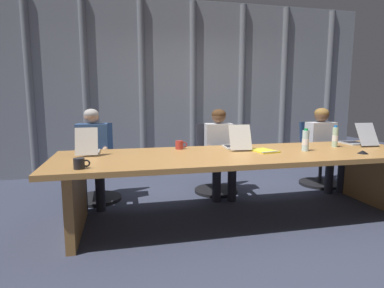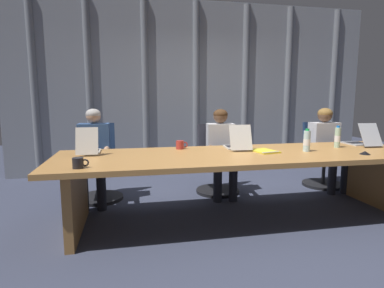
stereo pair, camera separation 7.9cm
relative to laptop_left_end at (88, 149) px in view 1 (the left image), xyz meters
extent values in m
plane|color=#383D51|center=(1.63, -0.31, -0.78)|extent=(12.80, 12.80, 0.00)
cube|color=#B77F42|center=(1.63, -0.31, -0.08)|extent=(3.95, 1.16, 0.05)
cube|color=black|center=(1.63, -0.31, -0.15)|extent=(3.36, 0.10, 0.06)
cube|color=olive|center=(-0.10, -0.31, -0.44)|extent=(0.08, 0.99, 0.67)
cube|color=olive|center=(3.35, -0.31, -0.44)|extent=(0.08, 0.99, 0.67)
cube|color=gray|center=(1.63, 2.08, 0.71)|extent=(6.40, 0.10, 2.97)
cylinder|color=slate|center=(-1.04, 2.02, 0.71)|extent=(0.12, 0.12, 2.91)
cylinder|color=slate|center=(-0.20, 2.02, 0.71)|extent=(0.12, 0.12, 2.91)
cylinder|color=slate|center=(0.72, 2.02, 0.71)|extent=(0.12, 0.12, 2.91)
cylinder|color=slate|center=(1.61, 2.02, 0.71)|extent=(0.12, 0.12, 2.91)
cylinder|color=slate|center=(2.52, 2.02, 0.71)|extent=(0.12, 0.12, 2.91)
cylinder|color=slate|center=(3.36, 2.02, 0.71)|extent=(0.12, 0.12, 2.91)
cylinder|color=slate|center=(4.32, 2.02, 0.71)|extent=(0.12, 0.12, 2.91)
cube|color=beige|center=(0.00, 0.06, -0.05)|extent=(0.22, 0.30, 0.02)
cube|color=black|center=(0.00, 0.09, -0.04)|extent=(0.19, 0.17, 0.00)
cube|color=beige|center=(0.00, -0.14, 0.10)|extent=(0.22, 0.11, 0.27)
cube|color=black|center=(0.00, -0.13, 0.10)|extent=(0.20, 0.09, 0.24)
cube|color=beige|center=(1.65, 0.04, -0.05)|extent=(0.27, 0.33, 0.02)
cube|color=black|center=(1.65, 0.07, -0.04)|extent=(0.22, 0.19, 0.00)
cube|color=beige|center=(1.64, -0.17, 0.10)|extent=(0.26, 0.14, 0.27)
cube|color=black|center=(1.64, -0.16, 0.10)|extent=(0.23, 0.13, 0.24)
cube|color=#A8ADB7|center=(3.27, 0.03, -0.05)|extent=(0.26, 0.33, 0.02)
cube|color=black|center=(3.27, 0.05, -0.04)|extent=(0.21, 0.18, 0.00)
cube|color=#A8ADB7|center=(3.27, -0.21, 0.09)|extent=(0.25, 0.16, 0.27)
cube|color=black|center=(3.27, -0.20, 0.10)|extent=(0.22, 0.14, 0.24)
cube|color=navy|center=(0.02, 0.66, -0.35)|extent=(0.50, 0.50, 0.08)
cube|color=navy|center=(0.02, 0.88, -0.05)|extent=(0.44, 0.13, 0.51)
cylinder|color=#262628|center=(0.02, 0.66, -0.56)|extent=(0.05, 0.05, 0.35)
cylinder|color=black|center=(0.02, 0.66, -0.76)|extent=(0.60, 0.60, 0.04)
cube|color=#2D2D38|center=(1.62, 0.66, -0.35)|extent=(0.52, 0.52, 0.08)
cube|color=#2D2D38|center=(1.60, 0.88, -0.07)|extent=(0.44, 0.16, 0.48)
cylinder|color=#262628|center=(1.62, 0.66, -0.56)|extent=(0.05, 0.05, 0.35)
cylinder|color=black|center=(1.62, 0.66, -0.76)|extent=(0.60, 0.60, 0.04)
cube|color=navy|center=(3.27, 0.66, -0.35)|extent=(0.50, 0.50, 0.08)
cube|color=navy|center=(3.26, 0.88, -0.07)|extent=(0.44, 0.14, 0.48)
cylinder|color=#262628|center=(3.27, 0.66, -0.56)|extent=(0.05, 0.05, 0.35)
cylinder|color=black|center=(3.27, 0.66, -0.76)|extent=(0.60, 0.60, 0.04)
cube|color=#335184|center=(-0.01, 0.64, -0.05)|extent=(0.38, 0.23, 0.52)
sphere|color=tan|center=(-0.01, 0.64, 0.31)|extent=(0.18, 0.18, 0.18)
ellipsoid|color=#B2ADA8|center=(-0.01, 0.64, 0.33)|extent=(0.18, 0.18, 0.13)
cylinder|color=#335184|center=(0.15, 0.63, 0.02)|extent=(0.07, 0.14, 0.27)
cylinder|color=tan|center=(0.15, 0.42, -0.09)|extent=(0.07, 0.30, 0.06)
cylinder|color=#335184|center=(-0.16, 0.64, 0.02)|extent=(0.07, 0.14, 0.27)
cylinder|color=tan|center=(-0.17, 0.43, -0.09)|extent=(0.07, 0.30, 0.06)
cylinder|color=#262833|center=(0.09, 0.43, -0.34)|extent=(0.14, 0.40, 0.13)
cylinder|color=#262833|center=(0.09, 0.25, -0.55)|extent=(0.11, 0.11, 0.45)
cylinder|color=#262833|center=(-0.11, 0.44, -0.34)|extent=(0.14, 0.40, 0.13)
cylinder|color=#262833|center=(-0.11, 0.26, -0.55)|extent=(0.11, 0.11, 0.45)
cube|color=silver|center=(1.64, 0.64, -0.06)|extent=(0.38, 0.25, 0.50)
sphere|color=brown|center=(1.64, 0.64, 0.29)|extent=(0.19, 0.19, 0.19)
ellipsoid|color=#472D19|center=(1.64, 0.64, 0.31)|extent=(0.20, 0.20, 0.14)
cylinder|color=silver|center=(1.79, 0.62, 0.00)|extent=(0.08, 0.14, 0.27)
cylinder|color=brown|center=(1.77, 0.41, -0.12)|extent=(0.09, 0.30, 0.06)
cylinder|color=silver|center=(1.49, 0.65, 0.00)|extent=(0.08, 0.14, 0.27)
cylinder|color=brown|center=(1.47, 0.44, -0.12)|extent=(0.09, 0.30, 0.06)
cylinder|color=#262833|center=(1.72, 0.43, -0.34)|extent=(0.17, 0.41, 0.13)
cylinder|color=#262833|center=(1.70, 0.25, -0.55)|extent=(0.11, 0.11, 0.45)
cylinder|color=#262833|center=(1.52, 0.45, -0.34)|extent=(0.17, 0.41, 0.13)
cylinder|color=#262833|center=(1.50, 0.27, -0.55)|extent=(0.11, 0.11, 0.45)
cube|color=silver|center=(3.22, 0.64, -0.07)|extent=(0.40, 0.22, 0.49)
sphere|color=brown|center=(3.22, 0.64, 0.29)|extent=(0.20, 0.20, 0.20)
ellipsoid|color=olive|center=(3.22, 0.64, 0.31)|extent=(0.21, 0.21, 0.15)
cylinder|color=silver|center=(3.39, 0.64, -0.01)|extent=(0.07, 0.14, 0.27)
cylinder|color=brown|center=(3.39, 0.43, -0.13)|extent=(0.07, 0.30, 0.06)
cylinder|color=silver|center=(3.05, 0.63, -0.01)|extent=(0.07, 0.14, 0.27)
cylinder|color=brown|center=(3.06, 0.42, -0.13)|extent=(0.07, 0.30, 0.06)
cylinder|color=#262833|center=(3.32, 0.44, -0.34)|extent=(0.13, 0.40, 0.13)
cylinder|color=#262833|center=(3.33, 0.26, -0.55)|extent=(0.11, 0.11, 0.45)
cylinder|color=#262833|center=(3.12, 0.44, -0.34)|extent=(0.13, 0.40, 0.13)
cylinder|color=#262833|center=(3.13, 0.26, -0.55)|extent=(0.11, 0.11, 0.45)
cylinder|color=silver|center=(2.34, -0.34, 0.06)|extent=(0.07, 0.07, 0.23)
cylinder|color=white|center=(2.34, -0.34, 0.05)|extent=(0.08, 0.08, 0.07)
cylinder|color=green|center=(2.34, -0.34, 0.19)|extent=(0.04, 0.04, 0.02)
cylinder|color=#ADD1B2|center=(2.85, -0.16, 0.06)|extent=(0.07, 0.07, 0.24)
cylinder|color=white|center=(2.85, -0.16, 0.05)|extent=(0.07, 0.07, 0.07)
cylinder|color=blue|center=(2.85, -0.16, 0.19)|extent=(0.04, 0.04, 0.02)
cylinder|color=black|center=(0.00, -0.72, -0.01)|extent=(0.09, 0.09, 0.09)
torus|color=black|center=(0.05, -0.72, -0.01)|extent=(0.06, 0.01, 0.06)
cylinder|color=#B2332D|center=(1.00, 0.10, -0.01)|extent=(0.09, 0.09, 0.10)
torus|color=#B2332D|center=(1.05, 0.10, -0.01)|extent=(0.07, 0.01, 0.07)
cone|color=black|center=(2.84, -0.63, -0.04)|extent=(0.11, 0.11, 0.03)
cube|color=yellow|center=(1.88, -0.27, -0.05)|extent=(0.28, 0.34, 0.02)
cylinder|color=silver|center=(1.88, -0.42, -0.04)|extent=(0.21, 0.06, 0.01)
camera|label=1|loc=(0.34, -3.39, 0.52)|focal=29.10mm
camera|label=2|loc=(0.42, -3.41, 0.52)|focal=29.10mm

